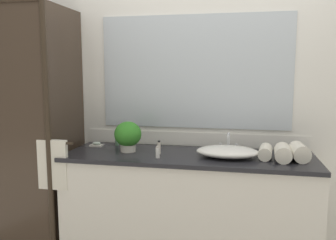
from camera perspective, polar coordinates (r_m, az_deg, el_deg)
name	(u,v)px	position (r m, az deg, el deg)	size (l,w,h in m)	color
wall_back_with_mirror	(195,96)	(2.83, 4.38, 3.94)	(4.40, 0.06, 2.60)	silver
vanity_cabinet	(188,213)	(2.71, 3.26, -14.90)	(1.80, 0.58, 0.90)	silver
shower_enclosure	(15,137)	(2.84, -23.69, -2.53)	(1.20, 0.59, 2.00)	#2D2319
sink_basin	(227,152)	(2.51, 9.66, -5.10)	(0.44, 0.30, 0.08)	white
faucet	(228,145)	(2.68, 9.79, -4.03)	(0.17, 0.15, 0.15)	silver
potted_plant	(128,135)	(2.65, -6.54, -2.47)	(0.20, 0.20, 0.23)	beige
soap_dish	(97,144)	(2.90, -11.54, -3.91)	(0.10, 0.07, 0.04)	silver
amenity_bottle_conditioner	(159,148)	(2.56, -1.47, -4.53)	(0.02, 0.02, 0.10)	silver
amenity_bottle_body_wash	(117,140)	(2.89, -8.30, -3.27)	(0.03, 0.03, 0.09)	#4C7056
amenity_bottle_lotion	(158,152)	(2.45, -1.69, -5.28)	(0.03, 0.03, 0.08)	white
rolled_towel_near_edge	(299,152)	(2.54, 20.57, -4.90)	(0.12, 0.12, 0.20)	silver
rolled_towel_middle	(283,153)	(2.49, 18.19, -5.10)	(0.11, 0.11, 0.21)	silver
rolled_towel_far_edge	(265,152)	(2.53, 15.56, -5.01)	(0.09, 0.09, 0.21)	silver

